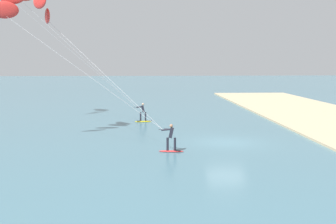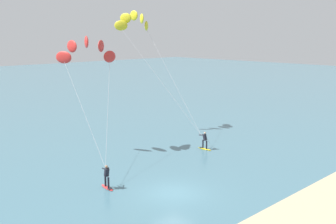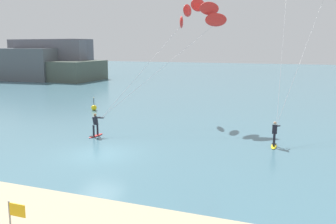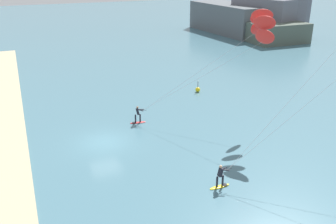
# 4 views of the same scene
# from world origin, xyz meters

# --- Properties ---
(ground_plane) EXTENTS (240.00, 240.00, 0.00)m
(ground_plane) POSITION_xyz_m (0.00, 0.00, 0.00)
(ground_plane) COLOR #426B7A
(kitesurfer_nearshore) EXTENTS (7.84, 12.08, 10.53)m
(kitesurfer_nearshore) POSITION_xyz_m (1.89, 12.98, 8.94)
(kitesurfer_nearshore) COLOR red
(kitesurfer_nearshore) RESTS_ON ground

